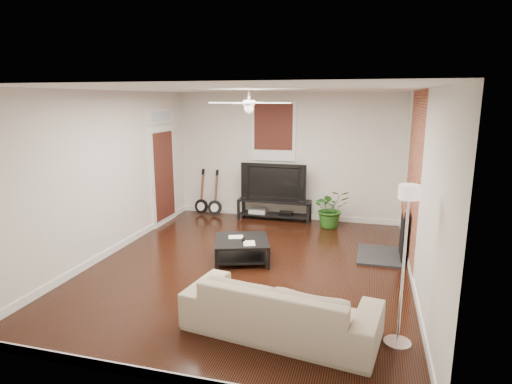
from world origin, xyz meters
TOP-DOWN VIEW (x-y plane):
  - room at (0.00, 0.00)m, footprint 5.01×6.01m
  - brick_accent at (2.49, 1.00)m, footprint 0.02×2.20m
  - fireplace at (2.20, 1.00)m, footprint 0.80×1.10m
  - window_back at (-0.30, 2.97)m, footprint 1.00×0.06m
  - door_left at (-2.46, 1.90)m, footprint 0.08×1.00m
  - tv_stand at (-0.22, 2.78)m, footprint 1.62×0.43m
  - tv at (-0.22, 2.80)m, footprint 1.45×0.19m
  - coffee_table at (-0.20, 0.21)m, footprint 1.11×1.11m
  - sofa at (0.89, -1.83)m, footprint 2.33×1.19m
  - floor_lamp at (2.20, -1.73)m, footprint 0.34×0.34m
  - potted_plant at (1.06, 2.52)m, footprint 0.92×0.87m
  - guitar_left at (-1.97, 2.75)m, footprint 0.36×0.28m
  - guitar_right at (-1.62, 2.72)m, footprint 0.34×0.25m
  - ceiling_fan at (0.00, 0.00)m, footprint 1.24×1.24m

SIDE VIEW (x-z plane):
  - coffee_table at x=-0.20m, z-range 0.00..0.37m
  - tv_stand at x=-0.22m, z-range 0.00..0.45m
  - sofa at x=0.89m, z-range 0.00..0.65m
  - potted_plant at x=1.06m, z-range 0.00..0.82m
  - fireplace at x=2.20m, z-range 0.00..0.92m
  - guitar_left at x=-1.97m, z-range 0.00..1.07m
  - guitar_right at x=-1.62m, z-range 0.00..1.07m
  - tv at x=-0.22m, z-range 0.45..1.29m
  - floor_lamp at x=2.20m, z-range 0.00..1.82m
  - door_left at x=-2.46m, z-range 0.00..2.50m
  - room at x=0.00m, z-range 0.00..2.80m
  - brick_accent at x=2.49m, z-range 0.00..2.80m
  - window_back at x=-0.30m, z-range 1.30..2.60m
  - ceiling_fan at x=0.00m, z-range 2.44..2.76m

